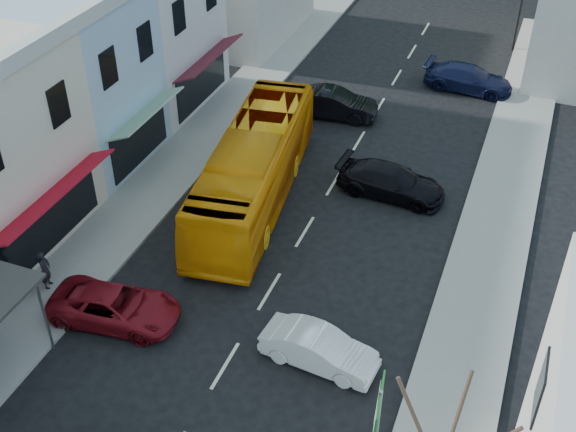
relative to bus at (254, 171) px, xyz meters
The scene contains 11 objects.
ground 9.96m from the bus, 72.87° to the right, with size 120.00×120.00×0.00m, color black.
sidewalk_left 4.87m from the bus, behind, with size 3.00×52.00×0.15m, color gray.
sidewalk_right 10.52m from the bus, ahead, with size 3.00×52.00×0.15m, color gray.
bus is the anchor object (origin of this frame).
car_white 10.03m from the bus, 54.35° to the right, with size 1.80×4.40×1.40m, color white.
car_red 8.99m from the bus, 101.04° to the right, with size 1.90×4.60×1.40m, color maroon.
car_black_near 6.20m from the bus, 24.94° to the left, with size 1.84×4.50×1.40m, color black.
car_black_far 8.78m from the bus, 84.39° to the left, with size 1.80×4.40×1.40m, color black.
car_navy_far 16.08m from the bus, 64.00° to the left, with size 1.84×4.50×1.40m, color #0F1433.
pedestrian_left 9.69m from the bus, 121.30° to the right, with size 0.60×0.40×1.70m, color black.
traffic_signal 22.91m from the bus, 67.36° to the left, with size 0.89×1.23×5.55m, color black, non-canonical shape.
Camera 1 is at (7.97, -14.87, 18.64)m, focal length 45.00 mm.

